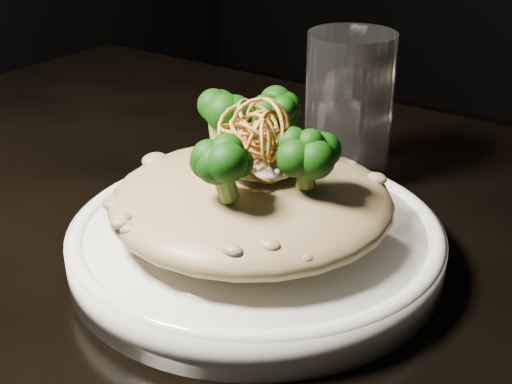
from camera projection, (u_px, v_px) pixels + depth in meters
table at (246, 367)px, 0.54m from camera, size 1.10×0.80×0.75m
plate at (256, 243)px, 0.51m from camera, size 0.27×0.27×0.03m
risotto at (251, 200)px, 0.50m from camera, size 0.20×0.20×0.04m
broccoli at (256, 144)px, 0.48m from camera, size 0.11×0.11×0.04m
cheese at (262, 163)px, 0.48m from camera, size 0.05×0.05×0.01m
shallots at (261, 130)px, 0.47m from camera, size 0.05×0.05×0.03m
drinking_glass at (348, 109)px, 0.62m from camera, size 0.09×0.09×0.13m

